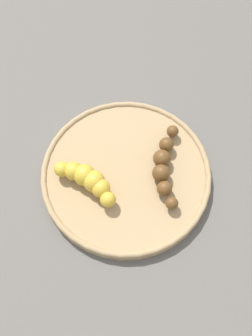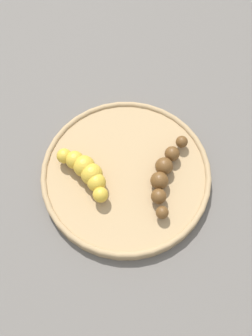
% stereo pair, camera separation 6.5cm
% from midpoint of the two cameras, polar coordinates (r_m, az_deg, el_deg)
% --- Properties ---
extents(ground_plane, '(2.40, 2.40, 0.00)m').
position_cam_midpoint_polar(ground_plane, '(0.68, -2.70, -1.65)').
color(ground_plane, '#56514C').
extents(fruit_bowl, '(0.29, 0.29, 0.02)m').
position_cam_midpoint_polar(fruit_bowl, '(0.67, -2.75, -1.23)').
color(fruit_bowl, '#A08259').
rests_on(fruit_bowl, ground_plane).
extents(banana_spotted, '(0.12, 0.06, 0.04)m').
position_cam_midpoint_polar(banana_spotted, '(0.65, -8.43, -2.02)').
color(banana_spotted, gold).
rests_on(banana_spotted, fruit_bowl).
extents(banana_overripe, '(0.11, 0.12, 0.03)m').
position_cam_midpoint_polar(banana_overripe, '(0.66, 2.86, -0.00)').
color(banana_overripe, '#593819').
rests_on(banana_overripe, fruit_bowl).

